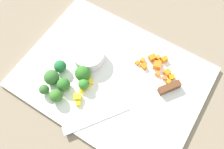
{
  "coord_description": "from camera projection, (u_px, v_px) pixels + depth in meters",
  "views": [
    {
      "loc": [
        0.15,
        -0.23,
        0.6
      ],
      "look_at": [
        0.0,
        0.0,
        0.02
      ],
      "focal_mm": 38.19,
      "sensor_mm": 36.0,
      "label": 1
    }
  ],
  "objects": [
    {
      "name": "carrot_dice_10",
      "position": [
        158.0,
        58.0,
        0.67
      ],
      "size": [
        0.02,
        0.02,
        0.01
      ],
      "primitive_type": "cube",
      "rotation": [
        0.0,
        0.0,
        1.11
      ],
      "color": "orange",
      "rests_on": "cutting_board"
    },
    {
      "name": "pepper_dice_0",
      "position": [
        82.0,
        89.0,
        0.63
      ],
      "size": [
        0.02,
        0.02,
        0.01
      ],
      "primitive_type": "cube",
      "rotation": [
        0.0,
        0.0,
        0.55
      ],
      "color": "yellow",
      "rests_on": "cutting_board"
    },
    {
      "name": "carrot_dice_1",
      "position": [
        157.0,
        74.0,
        0.65
      ],
      "size": [
        0.01,
        0.01,
        0.01
      ],
      "primitive_type": "cube",
      "rotation": [
        0.0,
        0.0,
        3.0
      ],
      "color": "orange",
      "rests_on": "cutting_board"
    },
    {
      "name": "carrot_dice_2",
      "position": [
        157.0,
        65.0,
        0.66
      ],
      "size": [
        0.02,
        0.02,
        0.02
      ],
      "primitive_type": "cube",
      "rotation": [
        0.0,
        0.0,
        0.27
      ],
      "color": "orange",
      "rests_on": "cutting_board"
    },
    {
      "name": "chef_knife",
      "position": [
        144.0,
        98.0,
        0.62
      ],
      "size": [
        0.2,
        0.28,
        0.02
      ],
      "rotation": [
        0.0,
        0.0,
        4.1
      ],
      "color": "silver",
      "rests_on": "cutting_board"
    },
    {
      "name": "carrot_dice_11",
      "position": [
        165.0,
        78.0,
        0.64
      ],
      "size": [
        0.01,
        0.01,
        0.01
      ],
      "primitive_type": "cube",
      "rotation": [
        0.0,
        0.0,
        0.44
      ],
      "color": "orange",
      "rests_on": "cutting_board"
    },
    {
      "name": "pepper_dice_1",
      "position": [
        90.0,
        81.0,
        0.64
      ],
      "size": [
        0.02,
        0.02,
        0.01
      ],
      "primitive_type": "cube",
      "rotation": [
        0.0,
        0.0,
        0.74
      ],
      "color": "yellow",
      "rests_on": "cutting_board"
    },
    {
      "name": "ground_plane",
      "position": [
        112.0,
        78.0,
        0.66
      ],
      "size": [
        4.0,
        4.0,
        0.0
      ],
      "primitive_type": "plane",
      "color": "#81705C"
    },
    {
      "name": "carrot_dice_12",
      "position": [
        171.0,
        77.0,
        0.65
      ],
      "size": [
        0.02,
        0.02,
        0.01
      ],
      "primitive_type": "cube",
      "rotation": [
        0.0,
        0.0,
        2.4
      ],
      "color": "orange",
      "rests_on": "cutting_board"
    },
    {
      "name": "pepper_dice_2",
      "position": [
        77.0,
        97.0,
        0.62
      ],
      "size": [
        0.02,
        0.02,
        0.02
      ],
      "primitive_type": "cube",
      "rotation": [
        0.0,
        0.0,
        0.56
      ],
      "color": "yellow",
      "rests_on": "cutting_board"
    },
    {
      "name": "pepper_dice_3",
      "position": [
        78.0,
        103.0,
        0.61
      ],
      "size": [
        0.02,
        0.02,
        0.01
      ],
      "primitive_type": "cube",
      "rotation": [
        0.0,
        0.0,
        0.71
      ],
      "color": "yellow",
      "rests_on": "cutting_board"
    },
    {
      "name": "broccoli_floret_5",
      "position": [
        44.0,
        90.0,
        0.62
      ],
      "size": [
        0.03,
        0.03,
        0.03
      ],
      "color": "#8AAE5F",
      "rests_on": "cutting_board"
    },
    {
      "name": "carrot_dice_8",
      "position": [
        137.0,
        63.0,
        0.67
      ],
      "size": [
        0.01,
        0.01,
        0.01
      ],
      "primitive_type": "cube",
      "rotation": [
        0.0,
        0.0,
        2.83
      ],
      "color": "orange",
      "rests_on": "cutting_board"
    },
    {
      "name": "carrot_dice_4",
      "position": [
        144.0,
        66.0,
        0.66
      ],
      "size": [
        0.02,
        0.02,
        0.01
      ],
      "primitive_type": "cube",
      "rotation": [
        0.0,
        0.0,
        1.21
      ],
      "color": "orange",
      "rests_on": "cutting_board"
    },
    {
      "name": "carrot_dice_6",
      "position": [
        167.0,
        72.0,
        0.65
      ],
      "size": [
        0.02,
        0.02,
        0.01
      ],
      "primitive_type": "cube",
      "rotation": [
        0.0,
        0.0,
        2.82
      ],
      "color": "orange",
      "rests_on": "cutting_board"
    },
    {
      "name": "broccoli_floret_0",
      "position": [
        56.0,
        96.0,
        0.61
      ],
      "size": [
        0.03,
        0.03,
        0.04
      ],
      "color": "#80BE59",
      "rests_on": "cutting_board"
    },
    {
      "name": "carrot_dice_9",
      "position": [
        152.0,
        58.0,
        0.67
      ],
      "size": [
        0.02,
        0.02,
        0.02
      ],
      "primitive_type": "cube",
      "rotation": [
        0.0,
        0.0,
        1.01
      ],
      "color": "orange",
      "rests_on": "cutting_board"
    },
    {
      "name": "pepper_dice_4",
      "position": [
        87.0,
        85.0,
        0.63
      ],
      "size": [
        0.02,
        0.02,
        0.01
      ],
      "primitive_type": "cube",
      "rotation": [
        0.0,
        0.0,
        1.32
      ],
      "color": "yellow",
      "rests_on": "cutting_board"
    },
    {
      "name": "broccoli_floret_3",
      "position": [
        63.0,
        84.0,
        0.62
      ],
      "size": [
        0.03,
        0.03,
        0.04
      ],
      "color": "#80B368",
      "rests_on": "cutting_board"
    },
    {
      "name": "carrot_dice_3",
      "position": [
        168.0,
        82.0,
        0.64
      ],
      "size": [
        0.01,
        0.01,
        0.01
      ],
      "primitive_type": "cube",
      "rotation": [
        0.0,
        0.0,
        0.01
      ],
      "color": "orange",
      "rests_on": "cutting_board"
    },
    {
      "name": "prep_bowl",
      "position": [
        89.0,
        56.0,
        0.66
      ],
      "size": [
        0.09,
        0.09,
        0.04
      ],
      "primitive_type": "cylinder",
      "color": "white",
      "rests_on": "cutting_board"
    },
    {
      "name": "broccoli_floret_1",
      "position": [
        83.0,
        74.0,
        0.63
      ],
      "size": [
        0.04,
        0.04,
        0.04
      ],
      "color": "#8CB467",
      "rests_on": "cutting_board"
    },
    {
      "name": "carrot_dice_5",
      "position": [
        164.0,
        59.0,
        0.67
      ],
      "size": [
        0.02,
        0.02,
        0.01
      ],
      "primitive_type": "cube",
      "rotation": [
        0.0,
        0.0,
        2.64
      ],
      "color": "orange",
      "rests_on": "cutting_board"
    },
    {
      "name": "broccoli_floret_6",
      "position": [
        84.0,
        84.0,
        0.62
      ],
      "size": [
        0.03,
        0.03,
        0.03
      ],
      "color": "#83B45A",
      "rests_on": "cutting_board"
    },
    {
      "name": "broccoli_floret_2",
      "position": [
        60.0,
        66.0,
        0.64
      ],
      "size": [
        0.03,
        0.03,
        0.04
      ],
      "color": "#95AB63",
      "rests_on": "cutting_board"
    },
    {
      "name": "carrot_dice_7",
      "position": [
        143.0,
        60.0,
        0.67
      ],
      "size": [
        0.01,
        0.01,
        0.01
      ],
      "primitive_type": "cube",
      "rotation": [
        0.0,
        0.0,
        0.01
      ],
      "color": "orange",
      "rests_on": "cutting_board"
    },
    {
      "name": "carrot_dice_0",
      "position": [
        159.0,
        62.0,
        0.66
      ],
      "size": [
        0.02,
        0.02,
        0.01
      ],
      "primitive_type": "cube",
      "rotation": [
        0.0,
        0.0,
        2.78
      ],
      "color": "orange",
      "rests_on": "cutting_board"
    },
    {
      "name": "broccoli_floret_4",
      "position": [
        52.0,
        77.0,
        0.63
      ],
      "size": [
        0.04,
        0.04,
        0.04
      ],
      "color": "#84B067",
      "rests_on": "cutting_board"
    },
    {
      "name": "cutting_board",
      "position": [
        112.0,
        77.0,
        0.66
      ],
      "size": [
        0.49,
        0.36,
        0.01
      ],
      "primitive_type": "cube",
      "color": "white",
      "rests_on": "ground_plane"
    }
  ]
}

